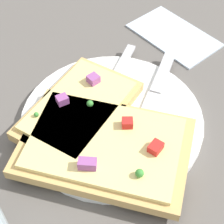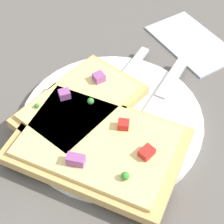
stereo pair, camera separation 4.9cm
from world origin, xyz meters
name	(u,v)px [view 2 (the right image)]	position (x,y,z in m)	size (l,w,h in m)	color
ground_plane	(112,122)	(0.00, 0.00, 0.00)	(4.00, 4.00, 0.00)	#56514C
plate	(112,120)	(0.00, 0.00, 0.01)	(0.24, 0.24, 0.01)	white
fork	(106,100)	(0.03, -0.01, 0.01)	(0.12, 0.20, 0.01)	#B7B7BC
knife	(157,103)	(-0.01, -0.06, 0.01)	(0.13, 0.21, 0.01)	#B7B7BC
pizza_slice_main	(98,145)	(-0.04, 0.04, 0.02)	(0.25, 0.23, 0.03)	tan
pizza_slice_corner	(81,105)	(0.03, 0.03, 0.02)	(0.15, 0.19, 0.03)	tan
crumb_scatter	(94,102)	(0.03, 0.01, 0.02)	(0.06, 0.12, 0.01)	tan
napkin	(192,41)	(0.07, -0.20, 0.00)	(0.15, 0.09, 0.01)	silver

